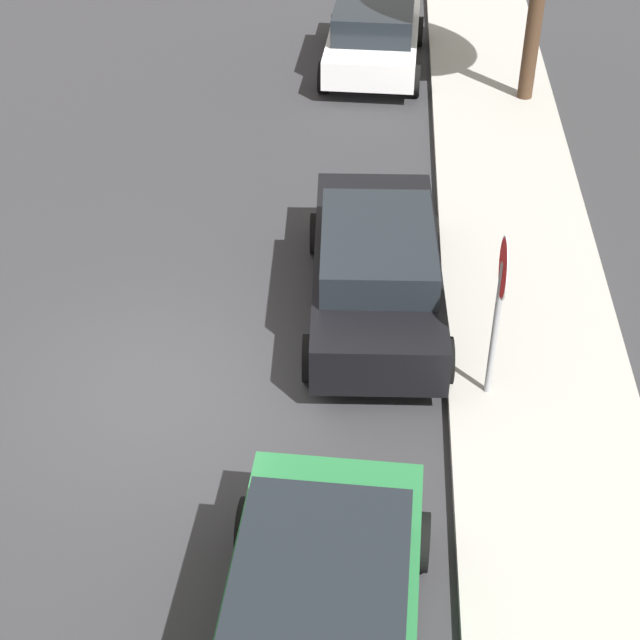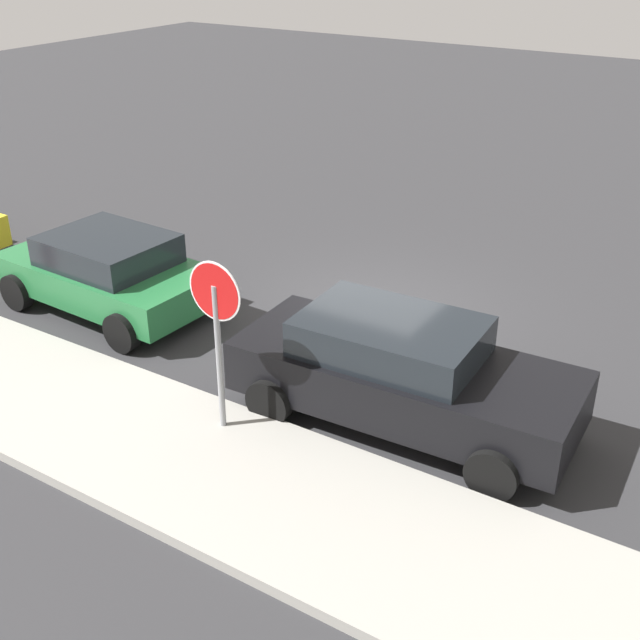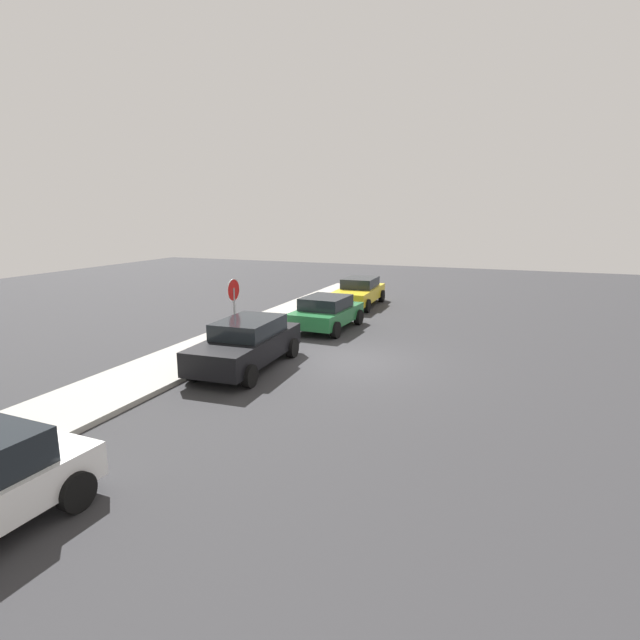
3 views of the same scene
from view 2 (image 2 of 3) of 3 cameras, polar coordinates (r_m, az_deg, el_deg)
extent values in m
plane|color=#2D2D30|center=(13.70, 3.94, 0.54)|extent=(60.00, 60.00, 0.00)
cube|color=#9E9B93|center=(10.22, -9.71, -9.51)|extent=(32.00, 2.45, 0.14)
cylinder|color=gray|center=(10.09, -7.16, -3.07)|extent=(0.08, 0.08, 2.12)
cylinder|color=white|center=(9.64, -7.50, 2.04)|extent=(0.77, 0.02, 0.77)
cylinder|color=red|center=(9.64, -7.50, 2.04)|extent=(0.72, 0.03, 0.72)
cube|color=black|center=(10.52, 6.01, -4.28)|extent=(4.57, 1.94, 0.69)
cube|color=black|center=(10.30, 5.06, -1.18)|extent=(2.36, 1.64, 0.48)
cylinder|color=black|center=(10.66, -3.60, -5.79)|extent=(0.65, 0.25, 0.64)
cylinder|color=black|center=(11.95, 1.01, -1.87)|extent=(0.65, 0.25, 0.64)
cylinder|color=black|center=(9.59, 12.16, -10.62)|extent=(0.65, 0.25, 0.64)
cylinder|color=black|center=(11.01, 15.15, -5.64)|extent=(0.65, 0.25, 0.64)
cube|color=#236B38|center=(14.02, -14.83, 2.95)|extent=(3.88, 2.00, 0.56)
cube|color=black|center=(13.77, -14.87, 4.86)|extent=(2.06, 1.70, 0.48)
cylinder|color=black|center=(14.60, -20.75, 1.88)|extent=(0.65, 0.25, 0.64)
cylinder|color=black|center=(15.59, -15.37, 4.27)|extent=(0.65, 0.25, 0.64)
cylinder|color=black|center=(12.70, -13.90, -0.86)|extent=(0.65, 0.25, 0.64)
cylinder|color=black|center=(13.82, -8.32, 2.03)|extent=(0.65, 0.25, 0.64)
camera|label=1|loc=(17.56, -34.79, 31.03)|focal=55.00mm
camera|label=3|loc=(17.91, 62.72, 7.90)|focal=28.00mm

